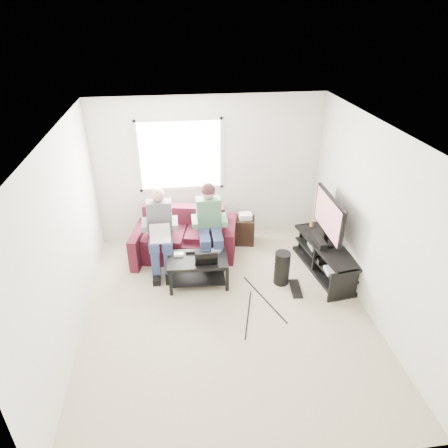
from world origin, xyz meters
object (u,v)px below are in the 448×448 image
(sofa, at_px, (185,239))
(subwoofer, at_px, (282,268))
(tv, at_px, (329,217))
(end_table, at_px, (245,229))
(coffee_table, at_px, (198,265))
(tv_stand, at_px, (325,260))

(sofa, height_order, subwoofer, sofa)
(sofa, xyz_separation_m, tv, (2.23, -0.71, 0.66))
(sofa, distance_m, end_table, 1.13)
(tv, bearing_deg, coffee_table, -176.07)
(coffee_table, bearing_deg, sofa, 100.07)
(end_table, bearing_deg, sofa, -166.54)
(sofa, xyz_separation_m, tv_stand, (2.23, -0.81, -0.08))
(sofa, bearing_deg, coffee_table, -79.93)
(sofa, xyz_separation_m, subwoofer, (1.45, -1.01, -0.03))
(tv, bearing_deg, tv_stand, -88.53)
(tv_stand, bearing_deg, subwoofer, -165.22)
(subwoofer, distance_m, end_table, 1.32)
(tv_stand, relative_size, end_table, 2.63)
(sofa, bearing_deg, tv, -17.54)
(tv_stand, height_order, subwoofer, subwoofer)
(sofa, xyz_separation_m, coffee_table, (0.15, -0.85, 0.03))
(coffee_table, distance_m, subwoofer, 1.31)
(sofa, bearing_deg, end_table, 13.46)
(coffee_table, height_order, tv, tv)
(sofa, relative_size, tv, 1.72)
(sofa, bearing_deg, subwoofer, -34.89)
(coffee_table, relative_size, end_table, 1.58)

